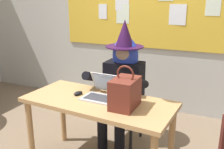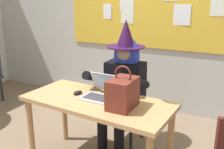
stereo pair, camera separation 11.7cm
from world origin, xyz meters
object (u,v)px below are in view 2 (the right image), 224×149
desk_main (97,110)px  chair_at_desk (127,99)px  computer_mouse (78,93)px  person_costumed (123,79)px  laptop (101,92)px  handbag (123,93)px

desk_main → chair_at_desk: size_ratio=1.62×
chair_at_desk → computer_mouse: chair_at_desk is taller
chair_at_desk → person_costumed: size_ratio=0.63×
chair_at_desk → computer_mouse: bearing=-20.9°
desk_main → laptop: 0.17m
person_costumed → computer_mouse: (-0.26, -0.52, -0.04)m
desk_main → laptop: laptop is taller
person_costumed → laptop: size_ratio=4.24×
person_costumed → handbag: (0.27, -0.61, 0.08)m
person_costumed → computer_mouse: size_ratio=13.83×
desk_main → handbag: 0.38m
laptop → computer_mouse: size_ratio=3.26×
desk_main → chair_at_desk: (0.01, 0.68, -0.13)m
person_costumed → laptop: person_costumed is taller
laptop → person_costumed: bearing=90.2°
chair_at_desk → handbag: bearing=21.7°
desk_main → computer_mouse: size_ratio=14.03×
desk_main → handbag: (0.29, -0.05, 0.23)m
person_costumed → computer_mouse: person_costumed is taller
laptop → handbag: bearing=-23.6°
person_costumed → laptop: 0.47m
chair_at_desk → laptop: laptop is taller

